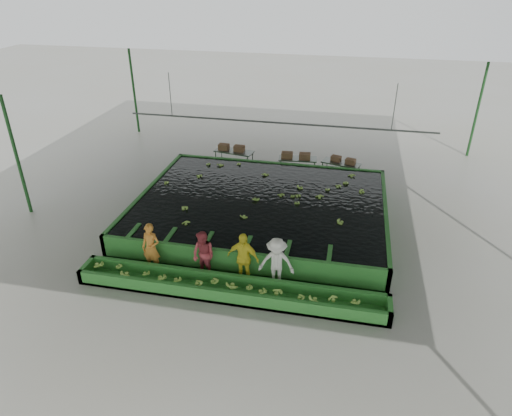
% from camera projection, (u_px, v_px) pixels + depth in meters
% --- Properties ---
extents(ground, '(80.00, 80.00, 0.00)m').
position_uv_depth(ground, '(253.00, 237.00, 17.65)').
color(ground, gray).
rests_on(ground, ground).
extents(shed_roof, '(20.00, 22.00, 0.04)m').
position_uv_depth(shed_roof, '(253.00, 110.00, 15.28)').
color(shed_roof, '#929497').
rests_on(shed_roof, shed_posts).
extents(shed_posts, '(20.00, 22.00, 5.00)m').
position_uv_depth(shed_posts, '(253.00, 178.00, 16.46)').
color(shed_posts, '#1C4C1F').
rests_on(shed_posts, ground).
extents(flotation_tank, '(10.00, 8.00, 0.90)m').
position_uv_depth(flotation_tank, '(261.00, 208.00, 18.73)').
color(flotation_tank, '#2B7529').
rests_on(flotation_tank, ground).
extents(tank_water, '(9.70, 7.70, 0.00)m').
position_uv_depth(tank_water, '(261.00, 200.00, 18.54)').
color(tank_water, black).
rests_on(tank_water, flotation_tank).
extents(sorting_trough, '(10.00, 1.00, 0.50)m').
position_uv_depth(sorting_trough, '(229.00, 289.00, 14.43)').
color(sorting_trough, '#2B7529').
rests_on(sorting_trough, ground).
extents(cableway_rail, '(0.08, 0.08, 14.00)m').
position_uv_depth(cableway_rail, '(277.00, 123.00, 20.53)').
color(cableway_rail, '#59605B').
rests_on(cableway_rail, shed_roof).
extents(rail_hanger_left, '(0.04, 0.04, 2.00)m').
position_uv_depth(rail_hanger_left, '(170.00, 95.00, 20.98)').
color(rail_hanger_left, '#59605B').
rests_on(rail_hanger_left, shed_roof).
extents(rail_hanger_right, '(0.04, 0.04, 2.00)m').
position_uv_depth(rail_hanger_right, '(395.00, 107.00, 19.14)').
color(rail_hanger_right, '#59605B').
rests_on(rail_hanger_right, shed_roof).
extents(worker_a, '(0.68, 0.47, 1.78)m').
position_uv_depth(worker_a, '(151.00, 248.00, 15.35)').
color(worker_a, orange).
rests_on(worker_a, ground).
extents(worker_b, '(1.02, 0.93, 1.70)m').
position_uv_depth(worker_b, '(203.00, 255.00, 15.03)').
color(worker_b, '#A73941').
rests_on(worker_b, ground).
extents(worker_c, '(1.14, 0.61, 1.85)m').
position_uv_depth(worker_c, '(243.00, 258.00, 14.75)').
color(worker_c, yellow).
rests_on(worker_c, ground).
extents(worker_d, '(1.18, 0.71, 1.78)m').
position_uv_depth(worker_d, '(276.00, 263.00, 14.56)').
color(worker_d, silver).
rests_on(worker_d, ground).
extents(packing_table_left, '(2.07, 1.12, 0.89)m').
position_uv_depth(packing_table_left, '(234.00, 159.00, 23.47)').
color(packing_table_left, '#59605B').
rests_on(packing_table_left, ground).
extents(packing_table_mid, '(1.93, 0.92, 0.85)m').
position_uv_depth(packing_table_mid, '(297.00, 166.00, 22.70)').
color(packing_table_mid, '#59605B').
rests_on(packing_table_mid, ground).
extents(packing_table_right, '(1.96, 1.24, 0.83)m').
position_uv_depth(packing_table_right, '(340.00, 170.00, 22.25)').
color(packing_table_right, '#59605B').
rests_on(packing_table_right, ground).
extents(box_stack_left, '(1.37, 0.46, 0.29)m').
position_uv_depth(box_stack_left, '(232.00, 150.00, 23.31)').
color(box_stack_left, brown).
rests_on(box_stack_left, packing_table_left).
extents(box_stack_mid, '(1.44, 0.48, 0.31)m').
position_uv_depth(box_stack_mid, '(296.00, 159.00, 22.44)').
color(box_stack_mid, brown).
rests_on(box_stack_mid, packing_table_mid).
extents(box_stack_right, '(1.24, 0.69, 0.26)m').
position_uv_depth(box_stack_right, '(343.00, 162.00, 22.06)').
color(box_stack_right, brown).
rests_on(box_stack_right, packing_table_right).
extents(floating_bananas, '(8.75, 5.96, 0.12)m').
position_uv_depth(floating_bananas, '(265.00, 191.00, 19.23)').
color(floating_bananas, '#8DBE47').
rests_on(floating_bananas, tank_water).
extents(trough_bananas, '(8.82, 0.59, 0.12)m').
position_uv_depth(trough_bananas, '(229.00, 285.00, 14.36)').
color(trough_bananas, '#8DBE47').
rests_on(trough_bananas, sorting_trough).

